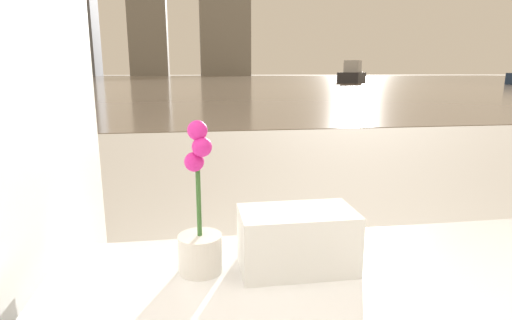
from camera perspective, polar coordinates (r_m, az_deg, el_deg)
The scene contains 7 objects.
potted_orchid at distance 1.05m, azimuth -8.03°, elevation -9.91°, with size 0.11×0.11×0.40m.
towel_stack at distance 1.07m, azimuth 5.87°, elevation -11.24°, with size 0.30×0.17×0.16m.
harbor_water at distance 62.11m, azimuth -8.39°, elevation 11.38°, with size 180.00×110.00×0.01m.
harbor_boat_0 at distance 53.63m, azimuth -27.25°, elevation 10.81°, with size 4.16×5.91×2.11m.
harbor_boat_2 at distance 40.94m, azimuth 13.61°, elevation 11.73°, with size 4.56×5.86×2.12m.
skyline_tower_1 at distance 123.88m, azimuth -25.37°, elevation 19.85°, with size 13.33×9.66×38.80m.
skyline_tower_3 at distance 119.05m, azimuth -4.58°, elevation 18.28°, with size 13.61×13.40×26.36m.
Camera 1 is at (-0.43, -0.10, 1.04)m, focal length 28.00 mm.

